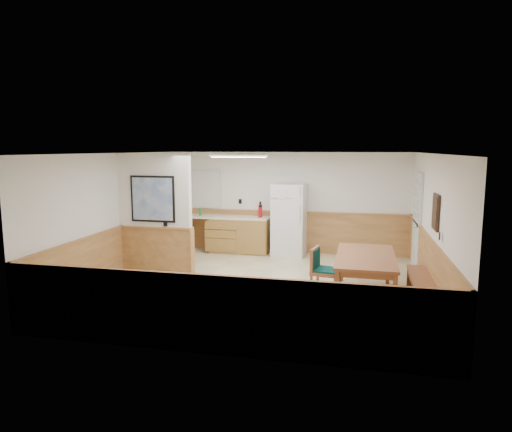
% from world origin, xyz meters
% --- Properties ---
extents(ground, '(6.00, 6.00, 0.00)m').
position_xyz_m(ground, '(0.00, 0.00, 0.00)').
color(ground, tan).
rests_on(ground, ground).
extents(ceiling, '(6.00, 6.00, 0.02)m').
position_xyz_m(ceiling, '(0.00, 0.00, 2.50)').
color(ceiling, silver).
rests_on(ceiling, back_wall).
extents(back_wall, '(6.00, 0.02, 2.50)m').
position_xyz_m(back_wall, '(0.00, 3.00, 1.25)').
color(back_wall, white).
rests_on(back_wall, ground).
extents(right_wall, '(0.02, 6.00, 2.50)m').
position_xyz_m(right_wall, '(3.00, 0.00, 1.25)').
color(right_wall, white).
rests_on(right_wall, ground).
extents(left_wall, '(0.02, 6.00, 2.50)m').
position_xyz_m(left_wall, '(-3.00, 0.00, 1.25)').
color(left_wall, white).
rests_on(left_wall, ground).
extents(wainscot_back, '(6.00, 0.04, 1.00)m').
position_xyz_m(wainscot_back, '(0.00, 2.98, 0.50)').
color(wainscot_back, tan).
rests_on(wainscot_back, ground).
extents(wainscot_right, '(0.04, 6.00, 1.00)m').
position_xyz_m(wainscot_right, '(2.98, 0.00, 0.50)').
color(wainscot_right, tan).
rests_on(wainscot_right, ground).
extents(wainscot_left, '(0.04, 6.00, 1.00)m').
position_xyz_m(wainscot_left, '(-2.98, 0.00, 0.50)').
color(wainscot_left, tan).
rests_on(wainscot_left, ground).
extents(partition_wall, '(1.50, 0.20, 2.50)m').
position_xyz_m(partition_wall, '(-2.25, 0.19, 1.23)').
color(partition_wall, white).
rests_on(partition_wall, ground).
extents(kitchen_counter, '(2.20, 0.61, 1.00)m').
position_xyz_m(kitchen_counter, '(-1.21, 2.68, 0.46)').
color(kitchen_counter, olive).
rests_on(kitchen_counter, ground).
extents(exterior_door, '(0.07, 1.02, 2.15)m').
position_xyz_m(exterior_door, '(2.96, 1.90, 1.05)').
color(exterior_door, silver).
rests_on(exterior_door, ground).
extents(kitchen_window, '(0.80, 0.04, 1.00)m').
position_xyz_m(kitchen_window, '(-2.10, 2.98, 1.55)').
color(kitchen_window, silver).
rests_on(kitchen_window, back_wall).
extents(wall_painting, '(0.04, 0.50, 0.60)m').
position_xyz_m(wall_painting, '(2.97, -0.30, 1.55)').
color(wall_painting, '#321E14').
rests_on(wall_painting, right_wall).
extents(fluorescent_fixture, '(1.20, 0.30, 0.09)m').
position_xyz_m(fluorescent_fixture, '(-0.80, 1.30, 2.45)').
color(fluorescent_fixture, silver).
rests_on(fluorescent_fixture, ceiling).
extents(refrigerator, '(0.81, 0.74, 1.75)m').
position_xyz_m(refrigerator, '(0.12, 2.63, 0.88)').
color(refrigerator, white).
rests_on(refrigerator, ground).
extents(dining_table, '(1.02, 2.01, 0.75)m').
position_xyz_m(dining_table, '(1.87, -0.26, 0.66)').
color(dining_table, brown).
rests_on(dining_table, ground).
extents(dining_bench, '(0.40, 1.66, 0.45)m').
position_xyz_m(dining_bench, '(2.80, -0.36, 0.35)').
color(dining_bench, brown).
rests_on(dining_bench, ground).
extents(dining_chair, '(0.75, 0.57, 0.85)m').
position_xyz_m(dining_chair, '(1.11, -0.27, 0.49)').
color(dining_chair, brown).
rests_on(dining_chair, ground).
extents(fire_extinguisher, '(0.12, 0.12, 0.39)m').
position_xyz_m(fire_extinguisher, '(-0.61, 2.67, 1.07)').
color(fire_extinguisher, '#B30918').
rests_on(fire_extinguisher, kitchen_counter).
extents(soap_bottle, '(0.07, 0.07, 0.20)m').
position_xyz_m(soap_bottle, '(-2.16, 2.66, 1.00)').
color(soap_bottle, '#17823B').
rests_on(soap_bottle, kitchen_counter).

